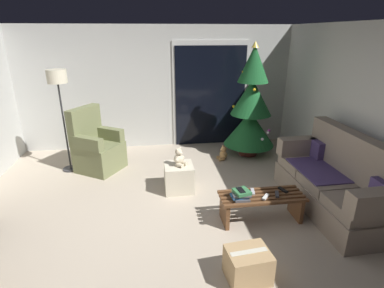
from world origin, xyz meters
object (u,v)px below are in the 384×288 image
remote_graphite (277,194)px  teddy_bear_cream (179,158)px  floor_lamp (58,87)px  cardboard_box_taped_mid_floor (248,265)px  armchair (97,148)px  teddy_bear_honey_by_tree (223,154)px  christmas_tree (251,108)px  remote_black (283,190)px  couch (335,183)px  coffee_table (261,203)px  remote_white (266,197)px  ottoman (179,177)px  remote_silver (253,191)px  book_stack (241,195)px  cell_phone (241,190)px

remote_graphite → teddy_bear_cream: teddy_bear_cream is taller
floor_lamp → cardboard_box_taped_mid_floor: size_ratio=3.95×
remote_graphite → cardboard_box_taped_mid_floor: size_ratio=0.35×
armchair → teddy_bear_honey_by_tree: size_ratio=3.96×
cardboard_box_taped_mid_floor → christmas_tree: bearing=72.0°
christmas_tree → teddy_bear_honey_by_tree: (-0.57, -0.20, -0.85)m
remote_black → remote_graphite: same height
armchair → teddy_bear_honey_by_tree: (2.35, 0.10, -0.28)m
couch → floor_lamp: size_ratio=1.10×
coffee_table → remote_white: 0.15m
remote_graphite → teddy_bear_cream: (-1.17, 0.98, 0.16)m
remote_graphite → remote_black: bearing=57.4°
remote_black → remote_white: 0.32m
christmas_tree → ottoman: size_ratio=5.01×
couch → remote_silver: 1.20m
remote_black → teddy_bear_cream: 1.58m
remote_graphite → book_stack: book_stack is taller
remote_black → remote_graphite: (-0.12, -0.10, 0.00)m
remote_graphite → armchair: (-2.56, 1.96, 0.02)m
teddy_bear_honey_by_tree → ottoman: bearing=-132.1°
coffee_table → floor_lamp: (-2.87, 1.98, 1.25)m
remote_white → ottoman: bearing=-4.7°
couch → teddy_bear_honey_by_tree: bearing=120.7°
remote_silver → floor_lamp: bearing=-22.4°
remote_graphite → floor_lamp: size_ratio=0.09×
christmas_tree → cardboard_box_taped_mid_floor: bearing=-108.0°
remote_black → ottoman: size_ratio=0.35×
cardboard_box_taped_mid_floor → floor_lamp: bearing=129.1°
ottoman → teddy_bear_honey_by_tree: 1.45m
teddy_bear_honey_by_tree → remote_black: bearing=-80.3°
couch → armchair: (-3.47, 1.80, 0.00)m
couch → book_stack: size_ratio=7.74×
cell_phone → armchair: 2.86m
ottoman → teddy_bear_honey_by_tree: size_ratio=1.54×
couch → armchair: 3.91m
remote_graphite → armchair: bearing=162.1°
armchair → coffee_table: bearing=-39.2°
teddy_bear_cream → teddy_bear_honey_by_tree: bearing=48.3°
cell_phone → ottoman: cell_phone is taller
cell_phone → christmas_tree: 2.48m
couch → floor_lamp: bearing=155.2°
couch → floor_lamp: 4.52m
remote_graphite → remote_silver: 0.31m
book_stack → ottoman: book_stack is taller
christmas_tree → floor_lamp: (-3.42, -0.26, 0.54)m
remote_silver → teddy_bear_cream: 1.25m
ottoman → cardboard_box_taped_mid_floor: bearing=-75.3°
teddy_bear_cream → armchair: bearing=144.6°
teddy_bear_cream → floor_lamp: bearing=151.5°
remote_graphite → cell_phone: cell_phone is taller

